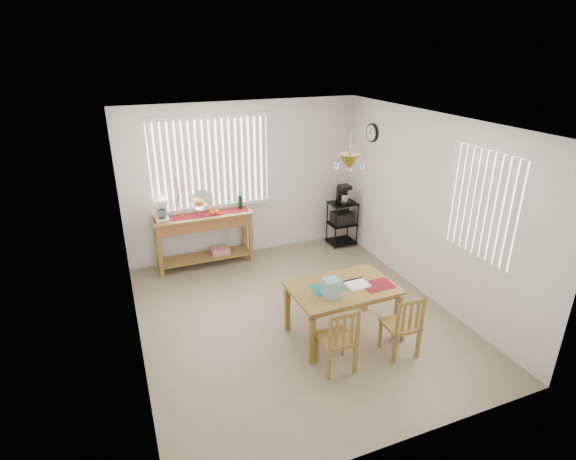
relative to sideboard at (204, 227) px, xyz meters
name	(u,v)px	position (x,y,z in m)	size (l,w,h in m)	color
ground	(296,317)	(0.78, -2.01, -0.67)	(4.00, 4.50, 0.01)	gray
room_shell	(297,198)	(0.78, -1.99, 1.02)	(4.20, 4.70, 2.70)	silver
sideboard	(204,227)	(0.00, 0.00, 0.00)	(1.58, 0.44, 0.89)	olive
sideboard_items	(185,208)	(-0.27, 0.02, 0.36)	(1.50, 0.37, 0.68)	maroon
wire_cart	(342,219)	(2.48, -0.10, -0.18)	(0.47, 0.38, 0.80)	black
cart_items	(343,194)	(2.48, -0.09, 0.29)	(0.19, 0.23, 0.33)	black
dining_table	(342,292)	(1.15, -2.56, -0.06)	(1.29, 0.85, 0.68)	olive
table_items	(338,287)	(1.03, -2.67, 0.10)	(0.99, 0.45, 0.22)	#157376
chair_left	(338,339)	(0.80, -3.14, -0.27)	(0.39, 0.39, 0.82)	olive
chair_right	(402,325)	(1.62, -3.17, -0.27)	(0.39, 0.39, 0.81)	olive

